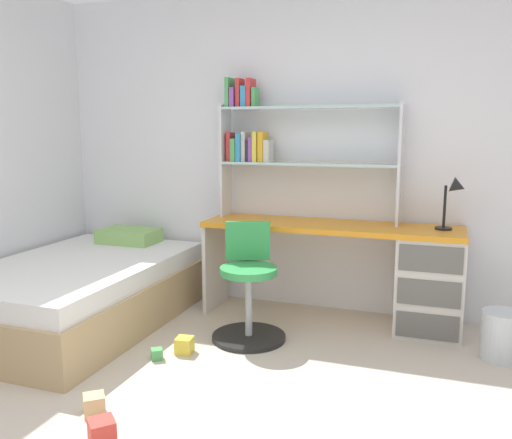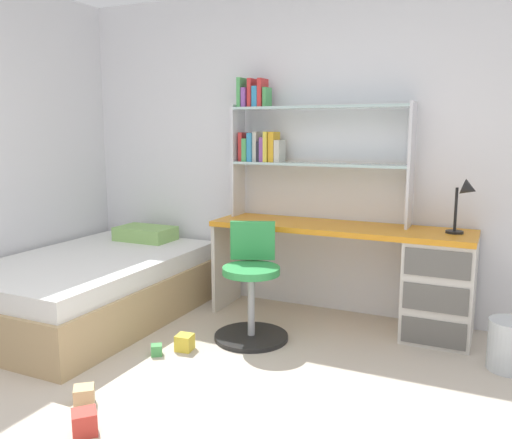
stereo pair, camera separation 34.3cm
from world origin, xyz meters
TOP-DOWN VIEW (x-y plane):
  - room_shell at (-1.15, 1.17)m, footprint 5.40×5.77m
  - desk at (0.75, 2.11)m, footprint 1.94×0.51m
  - bookshelf_hutch at (-0.21, 2.25)m, footprint 1.41×0.22m
  - desk_lamp at (1.10, 2.12)m, footprint 0.20×0.17m
  - swivel_chair at (-0.23, 1.56)m, footprint 0.52×0.52m
  - bed_platform at (-1.55, 1.41)m, footprint 1.27×1.93m
  - waste_bin at (1.43, 1.76)m, footprint 0.26×0.26m
  - toy_block_green_0 at (-0.66, 1.01)m, footprint 0.10×0.10m
  - toy_block_red_1 at (-0.43, 0.11)m, footprint 0.16×0.16m
  - toy_block_yellow_2 at (-0.54, 1.16)m, footprint 0.12×0.12m
  - toy_block_natural_3 at (-0.63, 0.32)m, footprint 0.15×0.15m

SIDE VIEW (x-z plane):
  - toy_block_green_0 at x=-0.66m, z-range 0.00..0.07m
  - toy_block_natural_3 at x=-0.63m, z-range 0.00..0.11m
  - toy_block_yellow_2 at x=-0.54m, z-range 0.00..0.11m
  - toy_block_red_1 at x=-0.43m, z-range 0.00..0.12m
  - waste_bin at x=1.43m, z-range 0.00..0.31m
  - bed_platform at x=-1.55m, z-range -0.06..0.54m
  - swivel_chair at x=-0.23m, z-range -0.08..0.73m
  - desk at x=0.75m, z-range 0.05..0.80m
  - desk_lamp at x=1.10m, z-range 0.82..1.20m
  - room_shell at x=-1.15m, z-range 0.00..2.57m
  - bookshelf_hutch at x=-0.21m, z-range 0.83..1.95m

